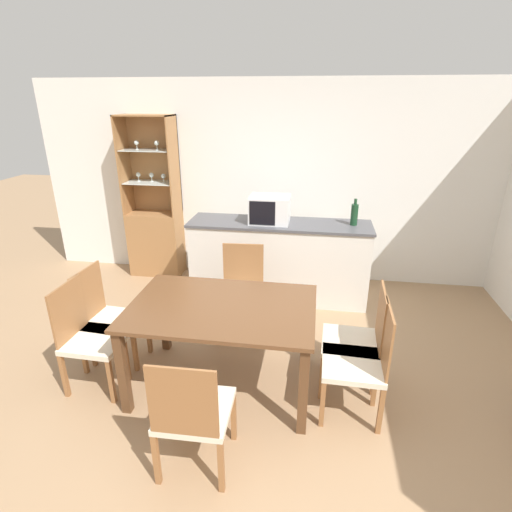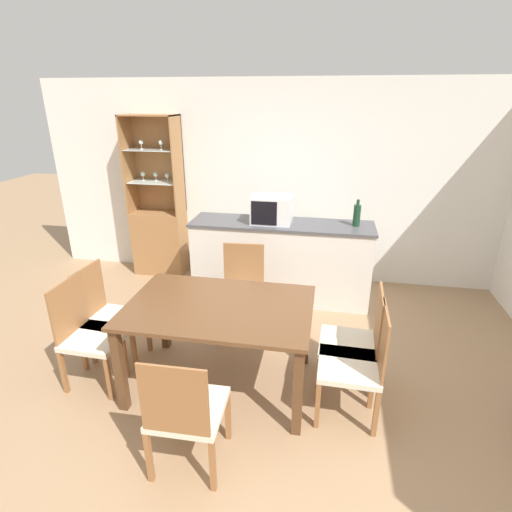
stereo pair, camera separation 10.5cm
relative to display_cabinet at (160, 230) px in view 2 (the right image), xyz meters
The scene contains 13 objects.
ground_plane 3.10m from the display_cabinet, 52.80° to the right, with size 18.00×18.00×0.00m, color #A37F5B.
wall_back 1.97m from the display_cabinet, ahead, with size 6.80×0.06×2.55m.
kitchen_counter 1.82m from the display_cabinet, 15.66° to the right, with size 2.13×0.56×0.96m.
display_cabinet is the anchor object (origin of this frame).
dining_table 2.63m from the display_cabinet, 56.40° to the right, with size 1.49×0.99×0.77m.
dining_chair_head_near 3.37m from the display_cabinet, 64.36° to the right, with size 0.47×0.47×0.93m.
dining_chair_side_right_far 3.28m from the display_cabinet, 38.70° to the right, with size 0.48×0.48×0.93m.
dining_chair_side_left_near 2.37m from the display_cabinet, 81.30° to the right, with size 0.47×0.47×0.93m.
dining_chair_side_left_far 2.08m from the display_cabinet, 80.05° to the right, with size 0.49×0.49×0.93m.
dining_chair_side_right_near 3.47m from the display_cabinet, 42.50° to the right, with size 0.47×0.47×0.93m.
dining_chair_head_far 1.99m from the display_cabinet, 42.86° to the right, with size 0.49×0.49×0.93m.
microwave 1.78m from the display_cabinet, 16.76° to the right, with size 0.46×0.36×0.31m.
wine_bottle 2.67m from the display_cabinet, ahead, with size 0.08×0.08×0.30m.
Camera 2 is at (0.42, -2.50, 2.33)m, focal length 28.00 mm.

